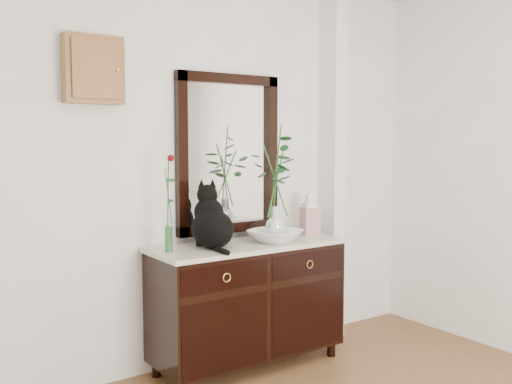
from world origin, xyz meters
TOP-DOWN VIEW (x-y plane):
  - wall_back at (0.00, 1.98)m, footprint 3.60×0.04m
  - pilaster at (1.00, 1.90)m, footprint 0.12×0.20m
  - sideboard at (0.10, 1.73)m, footprint 1.33×0.52m
  - wall_mirror at (0.10, 1.97)m, footprint 0.80×0.06m
  - key_cabinet at (-0.85, 1.94)m, footprint 0.35×0.10m
  - cat at (-0.19, 1.70)m, footprint 0.32×0.38m
  - lotus_bowl at (0.27, 1.65)m, footprint 0.43×0.43m
  - vase_branches at (0.27, 1.65)m, footprint 0.43×0.43m
  - bud_vase_rose at (-0.47, 1.75)m, footprint 0.09×0.09m
  - ginger_jar at (0.67, 1.76)m, footprint 0.14×0.14m

SIDE VIEW (x-z plane):
  - sideboard at x=0.10m, z-range 0.06..0.88m
  - lotus_bowl at x=0.27m, z-range 0.85..0.93m
  - ginger_jar at x=0.67m, z-range 0.85..1.17m
  - cat at x=-0.19m, z-range 0.85..1.26m
  - bud_vase_rose at x=-0.47m, z-range 0.85..1.46m
  - vase_branches at x=0.27m, z-range 0.87..1.65m
  - wall_back at x=0.00m, z-range 0.00..2.70m
  - pilaster at x=1.00m, z-range 0.00..2.70m
  - wall_mirror at x=0.10m, z-range 0.89..1.99m
  - key_cabinet at x=-0.85m, z-range 1.75..2.15m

